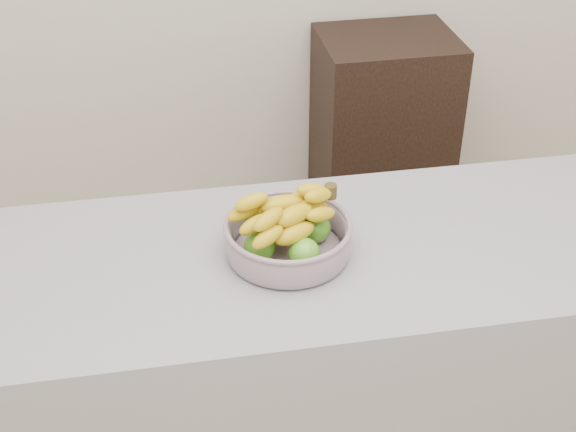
# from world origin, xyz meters

# --- Properties ---
(counter) EXTENTS (2.00, 0.60, 0.90)m
(counter) POSITION_xyz_m (0.00, 0.55, 0.45)
(counter) COLOR #95949C
(counter) RESTS_ON ground
(cabinet) EXTENTS (0.49, 0.40, 0.88)m
(cabinet) POSITION_xyz_m (0.53, 1.78, 0.44)
(cabinet) COLOR black
(cabinet) RESTS_ON ground
(fruit_bowl) EXTENTS (0.28, 0.28, 0.14)m
(fruit_bowl) POSITION_xyz_m (-0.06, 0.55, 0.95)
(fruit_bowl) COLOR #9DB0BD
(fruit_bowl) RESTS_ON counter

